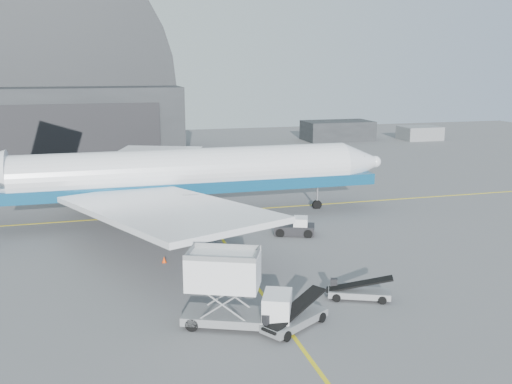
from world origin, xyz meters
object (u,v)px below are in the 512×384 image
object	(u,v)px
pushback_tug	(296,228)
belt_loader_a	(294,319)
catering_truck	(233,290)
belt_loader_b	(358,292)
airliner	(169,174)

from	to	relation	value
pushback_tug	belt_loader_a	size ratio (longest dim) A/B	0.87
catering_truck	belt_loader_a	bearing A→B (deg)	2.09
catering_truck	belt_loader_b	xyz separation A→B (m)	(9.01, 1.63, -1.73)
airliner	catering_truck	distance (m)	25.64
belt_loader_a	belt_loader_b	xyz separation A→B (m)	(5.57, 2.94, -0.06)
airliner	belt_loader_a	xyz separation A→B (m)	(4.04, -26.83, -4.04)
pushback_tug	belt_loader_b	bearing A→B (deg)	-71.56
pushback_tug	catering_truck	bearing A→B (deg)	-98.55
pushback_tug	belt_loader_b	distance (m)	15.28
airliner	belt_loader_b	size ratio (longest dim) A/B	10.74
airliner	belt_loader_a	world-z (taller)	airliner
airliner	belt_loader_a	distance (m)	27.43
airliner	belt_loader_a	size ratio (longest dim) A/B	9.93
pushback_tug	airliner	bearing A→B (deg)	162.59
airliner	belt_loader_b	bearing A→B (deg)	-68.08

